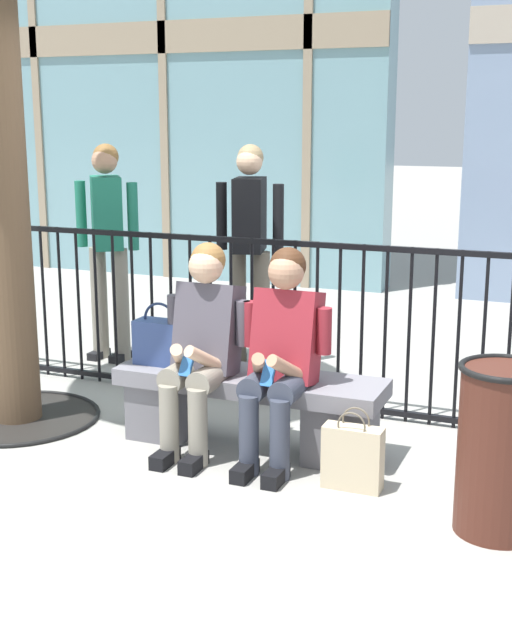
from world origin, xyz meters
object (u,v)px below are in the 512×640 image
at_px(stone_bench, 250,403).
at_px(seated_person_with_phone, 202,342).
at_px(bystander_further_back, 107,235).
at_px(seated_person_companion, 281,350).
at_px(bystander_at_railing, 250,238).
at_px(trash_can, 501,448).
at_px(shopping_bag, 353,457).
at_px(handbag_on_bench, 160,341).

distance_m(stone_bench, seated_person_with_phone, 0.47).
height_order(stone_bench, bystander_further_back, bystander_further_back).
bearing_deg(seated_person_companion, seated_person_with_phone, 180.00).
distance_m(bystander_at_railing, trash_can, 3.15).
bearing_deg(shopping_bag, stone_bench, 154.64).
relative_size(seated_person_with_phone, bystander_at_railing, 0.71).
distance_m(shopping_bag, bystander_further_back, 3.14).
xyz_separation_m(handbag_on_bench, bystander_further_back, (-1.20, 1.37, 0.41)).
bearing_deg(handbag_on_bench, trash_can, -14.66).
distance_m(seated_person_companion, trash_can, 1.34).
bearing_deg(trash_can, shopping_bag, 164.87).
height_order(shopping_bag, bystander_at_railing, bystander_at_railing).
xyz_separation_m(handbag_on_bench, bystander_at_railing, (-0.10, 1.65, 0.41)).
bearing_deg(stone_bench, bystander_further_back, 142.61).
relative_size(stone_bench, bystander_further_back, 0.94).
xyz_separation_m(seated_person_companion, shopping_bag, (0.49, -0.22, -0.47)).
relative_size(seated_person_companion, handbag_on_bench, 3.18).
bearing_deg(handbag_on_bench, seated_person_with_phone, -19.44).
bearing_deg(bystander_at_railing, shopping_bag, -54.59).
relative_size(seated_person_with_phone, handbag_on_bench, 3.18).
xyz_separation_m(stone_bench, seated_person_with_phone, (-0.24, -0.13, 0.38)).
distance_m(stone_bench, bystander_further_back, 2.35).
bearing_deg(shopping_bag, trash_can, -15.13).
bearing_deg(stone_bench, handbag_on_bench, -179.01).
relative_size(bystander_at_railing, trash_can, 2.10).
xyz_separation_m(handbag_on_bench, trash_can, (2.07, -0.54, -0.18)).
distance_m(seated_person_with_phone, handbag_on_bench, 0.36).
distance_m(seated_person_with_phone, trash_can, 1.80).
bearing_deg(seated_person_companion, trash_can, -18.73).
bearing_deg(bystander_further_back, handbag_on_bench, -48.82).
bearing_deg(trash_can, bystander_further_back, 149.70).
bearing_deg(shopping_bag, seated_person_companion, 155.92).
relative_size(stone_bench, shopping_bag, 3.67).
height_order(stone_bench, bystander_at_railing, bystander_at_railing).
relative_size(handbag_on_bench, bystander_further_back, 0.22).
distance_m(seated_person_with_phone, bystander_at_railing, 1.86).
height_order(seated_person_companion, shopping_bag, seated_person_companion).
height_order(seated_person_companion, trash_can, seated_person_companion).
xyz_separation_m(seated_person_companion, handbag_on_bench, (-0.82, 0.12, -0.06)).
relative_size(handbag_on_bench, shopping_bag, 0.87).
xyz_separation_m(shopping_bag, trash_can, (0.76, -0.21, 0.24)).
height_order(handbag_on_bench, shopping_bag, handbag_on_bench).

